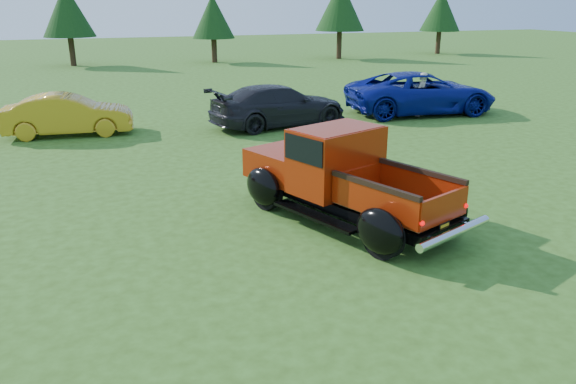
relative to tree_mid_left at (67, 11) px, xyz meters
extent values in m
plane|color=#304E16|center=(3.00, -31.00, -3.38)|extent=(120.00, 120.00, 0.00)
cylinder|color=#332114|center=(0.00, 0.00, -2.48)|extent=(0.36, 0.36, 1.80)
cone|color=black|center=(0.00, 0.00, 0.02)|extent=(3.20, 3.20, 3.20)
cylinder|color=#332114|center=(9.00, -1.00, -2.59)|extent=(0.36, 0.36, 1.58)
cone|color=black|center=(9.00, -1.00, -0.39)|extent=(2.82, 2.82, 2.82)
cylinder|color=#332114|center=(18.00, -1.50, -2.41)|extent=(0.36, 0.36, 1.94)
cone|color=black|center=(18.00, -1.50, 0.29)|extent=(3.46, 3.46, 3.46)
cylinder|color=#332114|center=(27.00, -0.50, -2.52)|extent=(0.36, 0.36, 1.73)
cone|color=black|center=(27.00, -0.50, -0.12)|extent=(3.07, 3.07, 3.07)
cylinder|color=black|center=(4.76, -31.91, -3.01)|extent=(0.48, 0.78, 0.75)
cylinder|color=black|center=(6.24, -31.35, -3.01)|extent=(0.48, 0.78, 0.75)
cylinder|color=black|center=(3.69, -29.12, -3.01)|extent=(0.48, 0.78, 0.75)
cylinder|color=black|center=(5.17, -28.55, -3.01)|extent=(0.48, 0.78, 0.75)
cube|color=black|center=(4.95, -30.19, -2.96)|extent=(2.79, 4.57, 0.19)
cube|color=#982108|center=(4.40, -28.75, -2.58)|extent=(1.98, 1.88, 0.58)
cube|color=silver|center=(4.14, -28.08, -2.59)|extent=(1.42, 0.59, 0.47)
cube|color=#982108|center=(4.83, -29.88, -2.26)|extent=(1.94, 1.60, 1.22)
cube|color=black|center=(4.83, -29.88, -1.93)|extent=(1.94, 1.52, 0.47)
cube|color=#982108|center=(4.83, -29.88, -1.68)|extent=(1.83, 1.48, 0.07)
cube|color=brown|center=(5.37, -31.28, -2.80)|extent=(1.85, 2.20, 0.05)
cube|color=#982108|center=(4.78, -31.51, -2.56)|extent=(0.71, 1.76, 0.49)
cube|color=#982108|center=(5.96, -31.06, -2.56)|extent=(0.71, 1.76, 0.49)
cube|color=#982108|center=(5.03, -30.41, -2.56)|extent=(1.20, 0.49, 0.49)
cube|color=#982108|center=(5.70, -32.15, -2.56)|extent=(1.20, 0.50, 0.49)
cube|color=black|center=(4.78, -31.51, -2.27)|extent=(0.75, 1.78, 0.08)
cube|color=black|center=(5.96, -31.06, -2.27)|extent=(0.75, 1.78, 0.08)
ellipsoid|color=black|center=(4.67, -31.95, -2.90)|extent=(0.76, 1.08, 0.82)
ellipsoid|color=black|center=(6.33, -31.31, -2.90)|extent=(0.76, 1.08, 0.82)
ellipsoid|color=black|center=(3.60, -29.15, -2.90)|extent=(0.76, 1.08, 0.82)
ellipsoid|color=black|center=(5.26, -28.52, -2.90)|extent=(0.76, 1.08, 0.82)
cube|color=black|center=(4.14, -30.55, -3.07)|extent=(0.98, 1.94, 0.06)
cube|color=black|center=(5.80, -29.92, -3.07)|extent=(0.98, 1.94, 0.06)
cylinder|color=silver|center=(5.78, -32.37, -2.91)|extent=(1.76, 0.79, 0.15)
cube|color=black|center=(5.71, -32.19, -2.87)|extent=(0.27, 0.11, 0.14)
cube|color=gold|center=(5.72, -32.20, -2.87)|extent=(0.21, 0.09, 0.09)
sphere|color=#CC0505|center=(5.15, -32.39, -2.65)|extent=(0.08, 0.08, 0.08)
sphere|color=#CC0505|center=(6.27, -31.97, -2.65)|extent=(0.08, 0.08, 0.08)
imported|color=#C5901A|center=(-0.08, -20.80, -2.75)|extent=(3.95, 1.69, 1.27)
imported|color=black|center=(6.50, -21.69, -2.70)|extent=(4.94, 2.69, 1.36)
imported|color=navy|center=(12.12, -21.43, -2.62)|extent=(5.70, 3.10, 1.52)
imported|color=#B2AD9A|center=(11.83, -21.88, -2.60)|extent=(0.68, 0.64, 1.56)
camera|label=1|loc=(0.50, -39.21, 0.59)|focal=35.00mm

